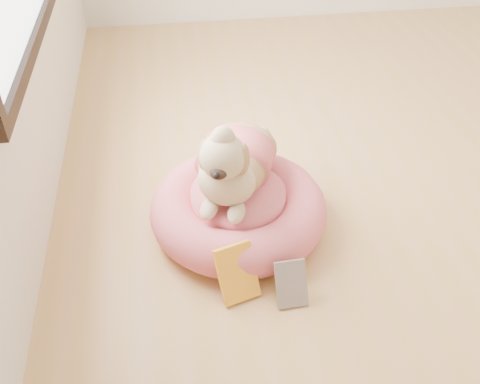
{
  "coord_description": "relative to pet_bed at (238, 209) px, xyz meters",
  "views": [
    {
      "loc": [
        -1.44,
        -1.75,
        1.58
      ],
      "look_at": [
        -1.19,
        -0.11,
        0.23
      ],
      "focal_mm": 40.0,
      "sensor_mm": 36.0,
      "label": 1
    }
  ],
  "objects": [
    {
      "name": "book_yellow",
      "position": [
        -0.06,
        -0.36,
        0.01
      ],
      "size": [
        0.17,
        0.16,
        0.2
      ],
      "primitive_type": "cube",
      "rotation": [
        -0.51,
        0.0,
        0.28
      ],
      "color": "yellow",
      "rests_on": "floor"
    },
    {
      "name": "dog",
      "position": [
        -0.02,
        0.02,
        0.3
      ],
      "size": [
        0.53,
        0.63,
        0.4
      ],
      "primitive_type": null,
      "rotation": [
        0.0,
        0.0,
        -0.35
      ],
      "color": "olive",
      "rests_on": "pet_bed"
    },
    {
      "name": "pet_bed",
      "position": [
        0.0,
        0.0,
        0.0
      ],
      "size": [
        0.75,
        0.75,
        0.19
      ],
      "color": "#D95565",
      "rests_on": "floor"
    },
    {
      "name": "book_white",
      "position": [
        0.13,
        -0.43,
        -0.01
      ],
      "size": [
        0.12,
        0.11,
        0.16
      ],
      "primitive_type": "cube",
      "rotation": [
        -0.54,
        0.0,
        0.04
      ],
      "color": "silver",
      "rests_on": "floor"
    }
  ]
}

